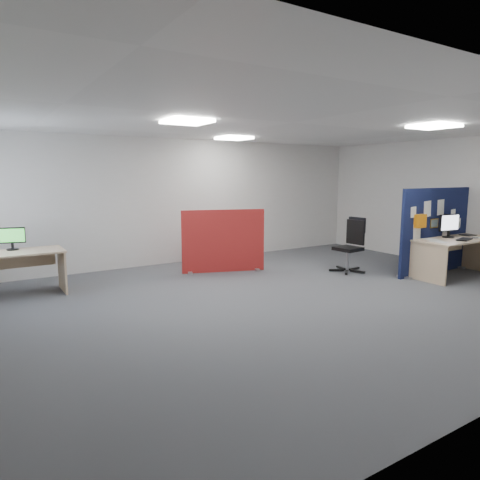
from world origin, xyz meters
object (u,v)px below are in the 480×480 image
navy_divider (435,231)px  monitor_main (449,225)px  second_desk (14,263)px  monitor_second (12,237)px  main_desk (454,247)px  red_divider (223,242)px  office_chair (352,242)px

navy_divider → monitor_main: (0.11, -0.22, 0.14)m
monitor_main → second_desk: (-7.25, 2.76, -0.44)m
monitor_second → main_desk: bearing=-8.2°
navy_divider → main_desk: navy_divider is taller
monitor_main → main_desk: bearing=-82.4°
navy_divider → monitor_second: navy_divider is taller
red_divider → monitor_main: bearing=-15.9°
monitor_second → office_chair: bearing=-1.7°
main_desk → monitor_second: 7.87m
navy_divider → office_chair: bearing=142.3°
monitor_main → navy_divider: bearing=122.2°
main_desk → monitor_second: bearing=157.2°
main_desk → second_desk: size_ratio=1.23×
navy_divider → red_divider: 4.15m
main_desk → red_divider: 4.44m
navy_divider → main_desk: 0.47m
red_divider → monitor_second: red_divider is taller
office_chair → navy_divider: bearing=-42.9°
monitor_second → office_chair: (5.88, -1.73, -0.33)m
office_chair → second_desk: bearing=159.9°
navy_divider → second_desk: size_ratio=1.39×
navy_divider → second_desk: 7.58m
monitor_main → second_desk: 7.77m
main_desk → monitor_main: bearing=92.5°
monitor_main → office_chair: bearing=144.1°
second_desk → monitor_second: size_ratio=3.71×
main_desk → office_chair: size_ratio=1.69×
navy_divider → monitor_main: size_ratio=3.92×
red_divider → monitor_second: 3.72m
red_divider → office_chair: red_divider is taller
main_desk → red_divider: red_divider is taller
monitor_main → red_divider: 4.38m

